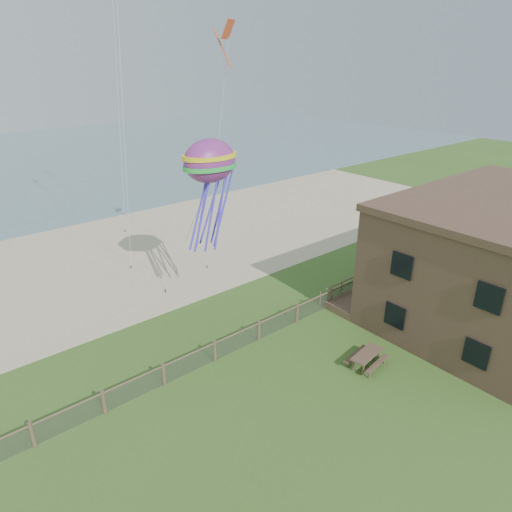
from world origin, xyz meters
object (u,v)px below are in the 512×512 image
object	(u,v)px
motel	(502,262)
chainlink_fence	(259,332)
octopus_kite	(211,191)
picnic_table	(366,359)

from	to	relation	value
motel	chainlink_fence	bearing A→B (deg)	151.70
motel	octopus_kite	size ratio (longest dim) A/B	2.12
motel	octopus_kite	bearing A→B (deg)	134.50
chainlink_fence	octopus_kite	world-z (taller)	octopus_kite
chainlink_fence	motel	bearing A→B (deg)	-28.30
motel	octopus_kite	world-z (taller)	octopus_kite
picnic_table	octopus_kite	world-z (taller)	octopus_kite
chainlink_fence	octopus_kite	bearing A→B (deg)	81.37
chainlink_fence	octopus_kite	xyz separation A→B (m)	(0.82, 5.39, 6.80)
motel	picnic_table	bearing A→B (deg)	170.73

